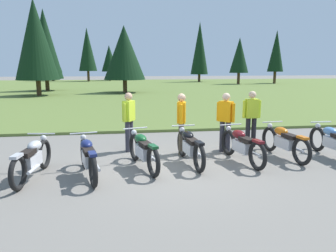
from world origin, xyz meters
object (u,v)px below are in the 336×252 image
motorcycle_navy (88,157)px  motorcycle_sky_blue (333,141)px  rider_checking_bike (129,118)px  motorcycle_maroon (242,145)px  motorcycle_british_green (143,150)px  motorcycle_black (190,146)px  rider_with_back_turned (225,119)px  motorcycle_silver (32,159)px  motorcycle_orange (284,141)px  rider_in_hivis_vest (251,116)px  rider_near_row_end (181,120)px

motorcycle_navy → motorcycle_sky_blue: 6.28m
rider_checking_bike → motorcycle_maroon: bearing=-28.0°
motorcycle_british_green → motorcycle_black: bearing=9.2°
rider_checking_bike → rider_with_back_turned: size_ratio=1.00×
motorcycle_british_green → motorcycle_black: same height
motorcycle_maroon → motorcycle_silver: bearing=-173.9°
motorcycle_maroon → rider_checking_bike: rider_checking_bike is taller
motorcycle_black → motorcycle_maroon: size_ratio=1.01×
motorcycle_sky_blue → rider_with_back_turned: (-2.66, 0.93, 0.51)m
motorcycle_sky_blue → rider_with_back_turned: bearing=160.7°
motorcycle_silver → rider_checking_bike: bearing=43.3°
motorcycle_maroon → motorcycle_black: bearing=178.1°
motorcycle_navy → motorcycle_british_green: same height
motorcycle_maroon → motorcycle_orange: (1.26, 0.23, 0.00)m
motorcycle_navy → rider_in_hivis_vest: 5.01m
motorcycle_british_green → rider_in_hivis_vest: bearing=25.9°
motorcycle_navy → motorcycle_orange: size_ratio=0.99×
motorcycle_silver → motorcycle_orange: size_ratio=1.00×
motorcycle_navy → motorcycle_sky_blue: same height
motorcycle_silver → rider_near_row_end: size_ratio=1.25×
motorcycle_silver → rider_with_back_turned: rider_with_back_turned is taller
motorcycle_british_green → motorcycle_sky_blue: (5.02, 0.18, 0.00)m
motorcycle_silver → motorcycle_maroon: 4.92m
motorcycle_black → motorcycle_sky_blue: (3.85, -0.01, 0.00)m
motorcycle_british_green → rider_in_hivis_vest: rider_in_hivis_vest is taller
motorcycle_british_green → rider_in_hivis_vest: (3.32, 1.61, 0.51)m
rider_checking_bike → rider_near_row_end: bearing=-20.1°
motorcycle_silver → rider_near_row_end: 3.85m
motorcycle_black → rider_checking_bike: rider_checking_bike is taller
motorcycle_black → motorcycle_sky_blue: size_ratio=1.00×
motorcycle_silver → motorcycle_orange: (6.15, 0.76, 0.00)m
motorcycle_orange → motorcycle_black: bearing=-175.8°
motorcycle_maroon → motorcycle_british_green: bearing=-176.6°
motorcycle_black → rider_in_hivis_vest: rider_in_hivis_vest is taller
motorcycle_maroon → rider_with_back_turned: rider_with_back_turned is taller
motorcycle_silver → rider_with_back_turned: bearing=17.4°
rider_near_row_end → rider_in_hivis_vest: 2.26m
motorcycle_maroon → motorcycle_orange: 1.28m
rider_in_hivis_vest → rider_with_back_turned: size_ratio=1.00×
motorcycle_british_green → rider_with_back_turned: 2.67m
rider_with_back_turned → motorcycle_sky_blue: bearing=-19.3°
motorcycle_black → motorcycle_maroon: bearing=-1.9°
motorcycle_black → rider_checking_bike: size_ratio=1.26×
rider_in_hivis_vest → rider_with_back_turned: 1.08m
motorcycle_maroon → rider_checking_bike: (-2.77, 1.47, 0.51)m
motorcycle_silver → rider_with_back_turned: (4.76, 1.49, 0.51)m
motorcycle_silver → rider_checking_bike: 2.95m
rider_checking_bike → motorcycle_sky_blue: bearing=-15.1°
motorcycle_navy → motorcycle_black: 2.48m
motorcycle_orange → motorcycle_british_green: bearing=-174.2°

